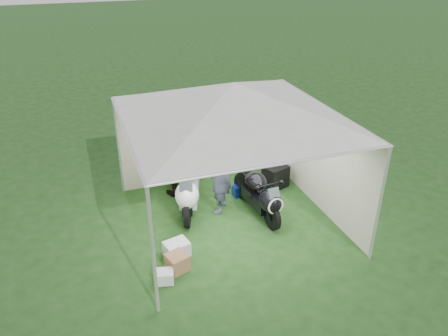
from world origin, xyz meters
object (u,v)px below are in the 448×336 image
Objects in this scene: person_blue_jacket at (220,171)px; equipment_box at (275,176)px; canopy_tent at (233,104)px; person_dark_jacket at (176,154)px; crate_0 at (177,249)px; motorcycle_white at (189,185)px; paddock_stand at (240,190)px; crate_2 at (165,277)px; motorcycle_black at (259,193)px; crate_1 at (177,262)px.

person_blue_jacket reaches higher than equipment_box.
canopy_tent reaches higher than person_dark_jacket.
canopy_tent is at bearing 29.23° from crate_0.
motorcycle_white is 1.36m from paddock_stand.
crate_0 is 0.73m from crate_2.
paddock_stand is 0.65× the size of equipment_box.
person_dark_jacket reaches higher than motorcycle_white.
motorcycle_black reaches higher than crate_2.
motorcycle_white reaches higher than equipment_box.
crate_0 is at bearing -163.74° from motorcycle_black.
motorcycle_white is 1.09× the size of motorcycle_black.
equipment_box is 1.78× the size of crate_2.
person_blue_jacket is (-0.72, 0.45, 0.42)m from motorcycle_black.
equipment_box is at bearing 140.12° from person_blue_jacket.
motorcycle_white reaches higher than paddock_stand.
equipment_box is 1.22× the size of crate_0.
paddock_stand is 0.18× the size of person_dark_jacket.
person_dark_jacket is at bearing 75.70° from crate_0.
person_blue_jacket is (-0.11, 0.45, -1.62)m from canopy_tent.
paddock_stand is (-0.08, 0.88, -0.40)m from motorcycle_black.
crate_2 is at bearing 80.32° from person_dark_jacket.
paddock_stand is (1.26, 0.18, -0.47)m from motorcycle_white.
motorcycle_white is at bearing -171.93° from paddock_stand.
person_blue_jacket is 2.26m from crate_1.
person_dark_jacket is at bearing 115.14° from motorcycle_white.
crate_1 is at bearing -155.74° from motorcycle_black.
canopy_tent is 2.92× the size of motorcycle_black.
person_blue_jacket is at bearing 50.02° from crate_1.
motorcycle_black reaches higher than crate_1.
motorcycle_black reaches higher than equipment_box.
person_blue_jacket is at bearing 103.60° from canopy_tent.
equipment_box reaches higher than paddock_stand.
person_blue_jacket reaches higher than crate_2.
motorcycle_black is at bearing 29.32° from crate_1.
equipment_box is 3.65m from crate_1.
crate_1 reaches higher than crate_0.
equipment_box reaches higher than crate_0.
paddock_stand is at bearing 164.28° from person_dark_jacket.
equipment_box reaches higher than crate_2.
crate_0 is 1.25× the size of crate_1.
crate_0 is at bearing -148.29° from equipment_box.
person_dark_jacket is 2.85m from crate_1.
person_dark_jacket is at bearing 128.81° from motorcycle_black.
person_blue_jacket is 4.32× the size of crate_0.
paddock_stand is 1.71m from person_dark_jacket.
crate_2 is at bearing -143.37° from equipment_box.
person_dark_jacket is at bearing 155.91° from paddock_stand.
motorcycle_white is at bearing 66.03° from crate_0.
person_blue_jacket is 1.94m from crate_0.
equipment_box is 1.53× the size of crate_1.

